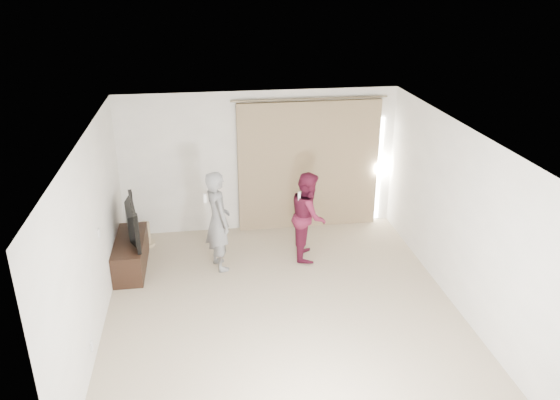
% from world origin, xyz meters
% --- Properties ---
extents(floor, '(5.50, 5.50, 0.00)m').
position_xyz_m(floor, '(0.00, 0.00, 0.00)').
color(floor, '#BCA88D').
rests_on(floor, ground).
extents(wall_back, '(5.00, 0.04, 2.60)m').
position_xyz_m(wall_back, '(0.00, 2.75, 1.30)').
color(wall_back, silver).
rests_on(wall_back, ground).
extents(wall_left, '(0.04, 5.50, 2.60)m').
position_xyz_m(wall_left, '(-2.50, -0.00, 1.30)').
color(wall_left, silver).
rests_on(wall_left, ground).
extents(ceiling, '(5.00, 5.50, 0.01)m').
position_xyz_m(ceiling, '(0.00, 0.00, 2.60)').
color(ceiling, silver).
rests_on(ceiling, wall_back).
extents(curtain, '(2.80, 0.11, 2.46)m').
position_xyz_m(curtain, '(0.91, 2.68, 1.20)').
color(curtain, '#A08862').
rests_on(curtain, ground).
extents(tv_console, '(0.46, 1.33, 0.51)m').
position_xyz_m(tv_console, '(-2.27, 1.51, 0.26)').
color(tv_console, black).
rests_on(tv_console, ground).
extents(tv, '(0.35, 1.13, 0.65)m').
position_xyz_m(tv, '(-2.27, 1.51, 0.84)').
color(tv, black).
rests_on(tv, tv_console).
extents(scratching_post, '(0.33, 0.33, 0.43)m').
position_xyz_m(scratching_post, '(-2.10, 2.29, 0.18)').
color(scratching_post, tan).
rests_on(scratching_post, ground).
extents(person_man, '(0.57, 0.70, 1.66)m').
position_xyz_m(person_man, '(-0.83, 1.34, 0.83)').
color(person_man, slate).
rests_on(person_man, ground).
extents(person_woman, '(0.67, 0.81, 1.51)m').
position_xyz_m(person_woman, '(0.67, 1.49, 0.75)').
color(person_woman, '#5B142C').
rests_on(person_woman, ground).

